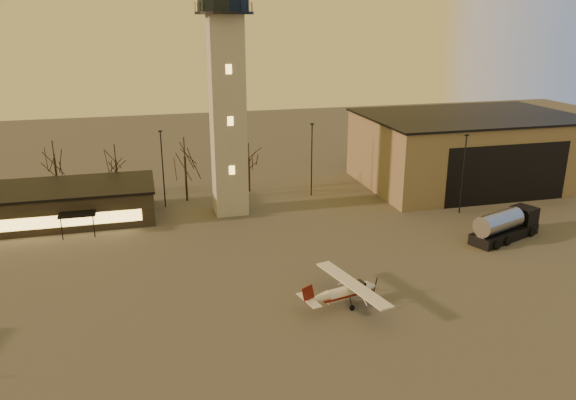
{
  "coord_description": "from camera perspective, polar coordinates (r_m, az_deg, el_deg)",
  "views": [
    {
      "loc": [
        -10.22,
        -37.52,
        23.6
      ],
      "look_at": [
        3.1,
        13.0,
        6.62
      ],
      "focal_mm": 35.0,
      "sensor_mm": 36.0,
      "label": 1
    }
  ],
  "objects": [
    {
      "name": "ground",
      "position": [
        45.49,
        0.41,
        -13.25
      ],
      "size": [
        220.0,
        220.0,
        0.0
      ],
      "primitive_type": "plane",
      "color": "#42403D",
      "rests_on": "ground"
    },
    {
      "name": "control_tower",
      "position": [
        68.67,
        -6.26,
        11.82
      ],
      "size": [
        6.8,
        6.8,
        32.6
      ],
      "color": "#A19E99",
      "rests_on": "ground"
    },
    {
      "name": "hangar",
      "position": [
        87.11,
        17.75,
        4.92
      ],
      "size": [
        30.6,
        20.6,
        10.3
      ],
      "color": "#807054",
      "rests_on": "ground"
    },
    {
      "name": "terminal",
      "position": [
        73.68,
        -23.27,
        -0.43
      ],
      "size": [
        25.4,
        12.2,
        4.3
      ],
      "color": "black",
      "rests_on": "ground"
    },
    {
      "name": "light_poles",
      "position": [
        71.7,
        -5.7,
        3.21
      ],
      "size": [
        58.5,
        12.25,
        10.14
      ],
      "color": "black",
      "rests_on": "ground"
    },
    {
      "name": "tree_row",
      "position": [
        78.76,
        -16.97,
        4.25
      ],
      "size": [
        37.2,
        9.2,
        8.8
      ],
      "color": "black",
      "rests_on": "ground"
    },
    {
      "name": "cessna_front",
      "position": [
        49.32,
        6.2,
        -9.47
      ],
      "size": [
        7.92,
        9.92,
        2.74
      ],
      "rotation": [
        0.0,
        0.0,
        0.23
      ],
      "color": "silver",
      "rests_on": "ground"
    },
    {
      "name": "fuel_truck",
      "position": [
        67.11,
        21.15,
        -2.62
      ],
      "size": [
        9.64,
        5.76,
        3.45
      ],
      "rotation": [
        0.0,
        0.0,
        0.36
      ],
      "color": "black",
      "rests_on": "ground"
    }
  ]
}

